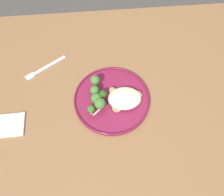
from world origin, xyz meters
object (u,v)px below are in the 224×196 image
Objects in this scene: seared_scallop_front_small at (112,91)px; folded_napkin at (3,126)px; broccoli_floret_center_pile at (96,98)px; broccoli_floret_tall_stalk at (91,109)px; dinner_plate at (112,99)px; seared_scallop_large_seared at (117,107)px; broccoli_floret_front_edge at (95,80)px; broccoli_floret_rear_charred at (103,94)px; seared_scallop_tilted_round at (130,96)px; broccoli_floret_near_rim at (100,104)px; seared_scallop_right_edge at (137,95)px; broccoli_floret_split_head at (95,90)px; dinner_fork at (45,68)px; seared_scallop_on_noodles at (125,99)px.

seared_scallop_front_small is 0.42m from folded_napkin.
broccoli_floret_center_pile is 0.05m from broccoli_floret_tall_stalk.
dinner_plate is at bearing -98.49° from seared_scallop_front_small.
seared_scallop_large_seared is 0.13m from broccoli_floret_front_edge.
seared_scallop_large_seared is at bearing -45.44° from broccoli_floret_rear_charred.
seared_scallop_tilted_round is (0.06, -0.03, -0.00)m from seared_scallop_front_small.
broccoli_floret_center_pile is 1.00× the size of broccoli_floret_tall_stalk.
broccoli_floret_near_rim is (-0.05, -0.06, 0.02)m from seared_scallop_front_small.
broccoli_floret_front_edge is 0.40× the size of folded_napkin.
broccoli_floret_front_edge is 1.14× the size of broccoli_floret_tall_stalk.
broccoli_floret_near_rim reaches higher than seared_scallop_right_edge.
broccoli_floret_split_head is at bearing 158.56° from dinner_plate.
broccoli_floret_near_rim reaches higher than folded_napkin.
seared_scallop_right_edge is 0.74× the size of broccoli_floret_rear_charred.
broccoli_floret_tall_stalk is at bearing -126.37° from broccoli_floret_rear_charred.
dinner_plate is 5.57× the size of broccoli_floret_center_pile.
broccoli_floret_center_pile reaches higher than seared_scallop_large_seared.
broccoli_floret_rear_charred is 0.88× the size of broccoli_floret_center_pile.
broccoli_floret_front_edge reaches higher than folded_napkin.
broccoli_floret_near_rim reaches higher than broccoli_floret_split_head.
seared_scallop_tilted_round is at bearing -0.53° from dinner_plate.
seared_scallop_right_edge is 0.17m from broccoli_floret_front_edge.
broccoli_floret_center_pile is at bearing -177.19° from seared_scallop_tilted_round.
folded_napkin is at bearing -164.35° from broccoli_floret_split_head.
dinner_plate is at bearing 6.74° from broccoli_floret_center_pile.
broccoli_floret_split_head reaches higher than seared_scallop_tilted_round.
broccoli_floret_near_rim is (-0.12, -0.03, 0.02)m from seared_scallop_tilted_round.
dinner_plate is 0.41m from folded_napkin.
broccoli_floret_front_edge reaches higher than broccoli_floret_split_head.
seared_scallop_large_seared is 0.07m from seared_scallop_tilted_round.
broccoli_floret_tall_stalk is (-0.15, -0.05, 0.02)m from seared_scallop_tilted_round.
seared_scallop_tilted_round is at bearing -169.41° from seared_scallop_right_edge.
folded_napkin is (-0.13, -0.24, 0.00)m from dinner_fork.
broccoli_floret_rear_charred reaches higher than seared_scallop_tilted_round.
seared_scallop_large_seared is at bearing -150.99° from seared_scallop_right_edge.
seared_scallop_on_noodles is (0.04, -0.04, -0.00)m from seared_scallop_front_small.
seared_scallop_right_edge is 0.50m from folded_napkin.
seared_scallop_front_small is at bearing 13.85° from folded_napkin.
broccoli_floret_rear_charred is at bearing 177.98° from seared_scallop_right_edge.
broccoli_floret_front_edge reaches higher than broccoli_floret_tall_stalk.
broccoli_floret_near_rim is at bearing 6.30° from folded_napkin.
broccoli_floret_tall_stalk reaches higher than broccoli_floret_rear_charred.
seared_scallop_front_small is at bearing 81.51° from dinner_plate.
broccoli_floret_split_head is 0.37× the size of folded_napkin.
seared_scallop_front_small is at bearing 137.49° from seared_scallop_on_noodles.
broccoli_floret_rear_charred reaches higher than seared_scallop_large_seared.
dinner_fork is at bearing 154.77° from seared_scallop_right_edge.
dinner_fork is (-0.22, 0.21, -0.04)m from broccoli_floret_near_rim.
broccoli_floret_near_rim is at bearing -74.33° from broccoli_floret_split_head.
dinner_plate is 0.07m from broccoli_floret_center_pile.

